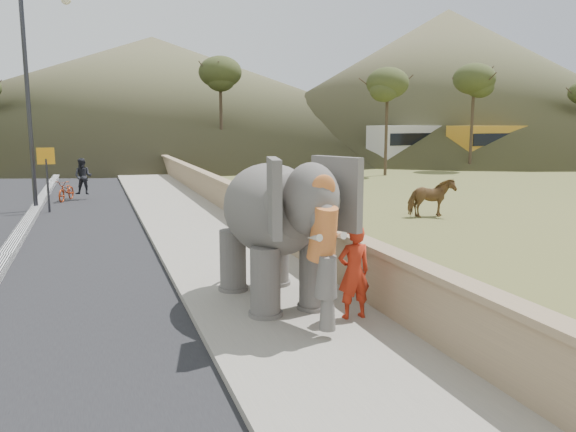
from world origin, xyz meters
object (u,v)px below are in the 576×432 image
at_px(cow, 431,198).
at_px(elephant_and_man, 272,229).
at_px(motorcyclist, 74,185).
at_px(lamppost, 36,79).

distance_m(cow, elephant_and_man, 11.19).
bearing_deg(motorcyclist, elephant_and_man, -77.03).
bearing_deg(lamppost, cow, -24.83).
bearing_deg(lamppost, motorcyclist, 69.77).
distance_m(cow, motorcyclist, 14.78).
height_order(elephant_and_man, motorcyclist, elephant_and_man).
relative_size(lamppost, motorcyclist, 4.43).
distance_m(lamppost, elephant_and_man, 14.72).
bearing_deg(cow, motorcyclist, 59.02).
height_order(lamppost, cow, lamppost).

